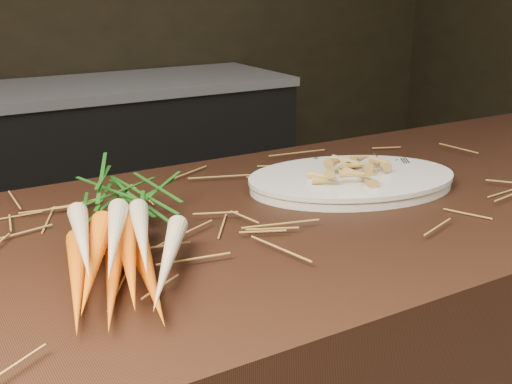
# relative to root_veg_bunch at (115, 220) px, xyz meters

# --- Properties ---
(back_counter) EXTENTS (1.82, 0.62, 0.84)m
(back_counter) POSITION_rel_root_veg_bunch_xyz_m (0.49, 1.88, -0.52)
(back_counter) COLOR black
(back_counter) RESTS_ON ground
(straw_bedding) EXTENTS (1.40, 0.60, 0.02)m
(straw_bedding) POSITION_rel_root_veg_bunch_xyz_m (0.19, 0.00, -0.04)
(straw_bedding) COLOR olive
(straw_bedding) RESTS_ON main_counter
(root_veg_bunch) EXTENTS (0.29, 0.51, 0.09)m
(root_veg_bunch) POSITION_rel_root_veg_bunch_xyz_m (0.00, 0.00, 0.00)
(root_veg_bunch) COLOR #ED4F09
(root_veg_bunch) RESTS_ON main_counter
(serving_platter) EXTENTS (0.44, 0.35, 0.02)m
(serving_platter) POSITION_rel_root_veg_bunch_xyz_m (0.47, 0.05, -0.03)
(serving_platter) COLOR white
(serving_platter) RESTS_ON main_counter
(roasted_veg_heap) EXTENTS (0.22, 0.18, 0.04)m
(roasted_veg_heap) POSITION_rel_root_veg_bunch_xyz_m (0.47, 0.05, -0.00)
(roasted_veg_heap) COLOR #B98633
(roasted_veg_heap) RESTS_ON serving_platter
(serving_fork) EXTENTS (0.09, 0.13, 0.00)m
(serving_fork) POSITION_rel_root_veg_bunch_xyz_m (0.60, -0.00, -0.02)
(serving_fork) COLOR silver
(serving_fork) RESTS_ON serving_platter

